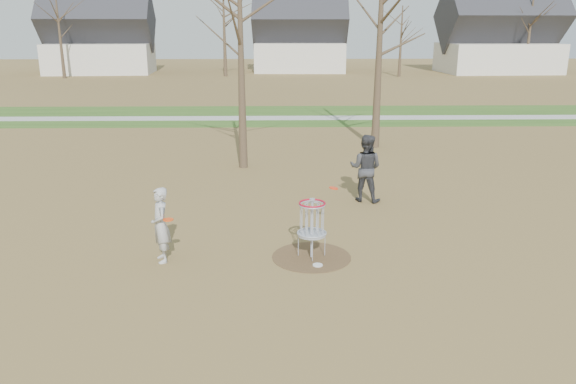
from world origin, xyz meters
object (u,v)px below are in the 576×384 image
object	(u,v)px
player_throwing	(366,168)
disc_golf_basket	(312,219)
disc_grounded	(318,265)
player_standing	(161,225)

from	to	relation	value
player_throwing	disc_golf_basket	bearing A→B (deg)	88.72
player_throwing	disc_grounded	distance (m)	5.16
player_throwing	disc_golf_basket	xyz separation A→B (m)	(-1.86, -4.26, -0.09)
player_standing	player_throwing	distance (m)	6.80
disc_grounded	disc_golf_basket	world-z (taller)	disc_golf_basket
disc_grounded	player_standing	bearing A→B (deg)	174.05
player_standing	disc_golf_basket	size ratio (longest dim) A/B	1.25
player_standing	disc_grounded	size ratio (longest dim) A/B	7.68
player_standing	disc_golf_basket	bearing A→B (deg)	71.20
disc_grounded	player_throwing	bearing A→B (deg)	69.79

